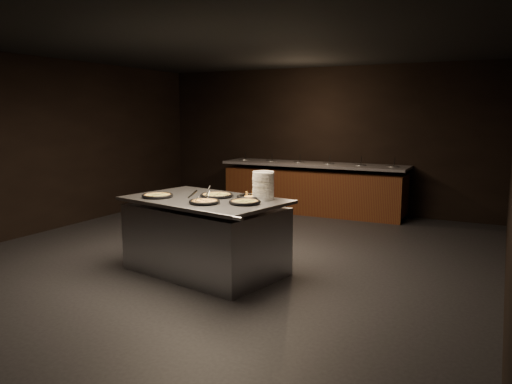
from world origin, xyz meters
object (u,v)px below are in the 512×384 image
Objects in this scene: pan_veggie_whole at (157,196)px; pan_cheese_whole at (217,195)px; serving_counter at (205,237)px; plate_stack at (263,185)px.

pan_veggie_whole is 0.75m from pan_cheese_whole.
plate_stack is (0.66, 0.30, 0.66)m from serving_counter.
serving_counter is 0.80m from pan_veggie_whole.
plate_stack is at bearing 11.53° from pan_cheese_whole.
pan_veggie_whole is at bearing -150.89° from serving_counter.
plate_stack is 1.34m from pan_veggie_whole.
serving_counter is 0.98m from plate_stack.
plate_stack is at bearing 36.52° from serving_counter.
pan_veggie_whole is (-0.59, -0.18, 0.51)m from serving_counter.
serving_counter is 0.54m from pan_cheese_whole.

